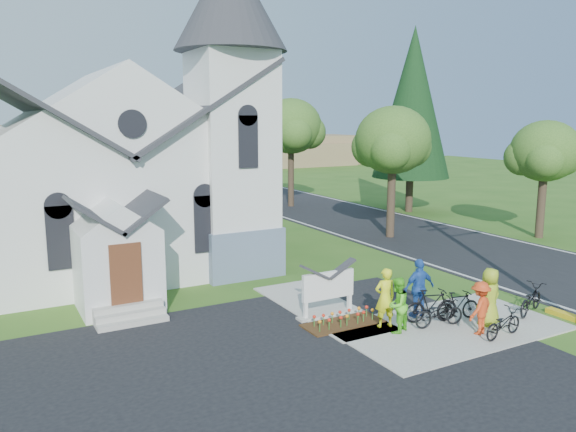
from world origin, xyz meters
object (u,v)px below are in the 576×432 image
church_sign (328,286)px  bike_4 (531,299)px  bike_0 (439,313)px  cyclist_1 (397,305)px  bike_3 (458,306)px  cyclist_0 (385,298)px  cyclist_4 (490,297)px  bike_1 (431,306)px  cyclist_3 (480,308)px  bike_2 (503,323)px  cyclist_2 (419,288)px

church_sign → bike_4: 6.69m
bike_0 → bike_4: 3.52m
cyclist_1 → bike_3: bearing=154.0°
cyclist_0 → cyclist_4: bearing=164.6°
church_sign → bike_0: church_sign is taller
cyclist_0 → cyclist_4: 3.26m
bike_1 → cyclist_4: size_ratio=0.98×
bike_0 → bike_4: (3.48, -0.57, 0.04)m
bike_4 → cyclist_4: bearing=71.5°
cyclist_0 → bike_1: (1.54, -0.38, -0.40)m
cyclist_3 → cyclist_0: bearing=-56.8°
bike_0 → bike_2: bike_0 is taller
church_sign → bike_0: bearing=-46.3°
bike_1 → cyclist_3: (0.58, -1.44, 0.27)m
church_sign → cyclist_3: church_sign is taller
bike_2 → cyclist_3: bearing=29.0°
bike_1 → bike_3: bike_1 is taller
bike_1 → bike_3: size_ratio=1.14×
cyclist_0 → cyclist_2: bearing=-162.7°
cyclist_1 → bike_2: cyclist_1 is taller
cyclist_0 → bike_1: 1.63m
bike_1 → bike_2: (0.97, -1.97, -0.11)m
cyclist_1 → bike_4: 4.99m
cyclist_0 → bike_3: size_ratio=1.19×
cyclist_3 → bike_1: bearing=-84.2°
bike_1 → cyclist_4: (1.38, -1.07, 0.37)m
church_sign → bike_1: bearing=-40.3°
bike_2 → bike_3: 1.71m
bike_1 → cyclist_4: bearing=-111.6°
bike_0 → cyclist_2: size_ratio=0.88×
bike_1 → church_sign: bearing=65.9°
bike_4 → church_sign: bearing=41.6°
bike_0 → cyclist_2: (0.04, 0.97, 0.52)m
bike_4 → cyclist_0: bearing=53.9°
bike_0 → cyclist_1: 1.51m
cyclist_2 → cyclist_3: size_ratio=1.20×
church_sign → cyclist_0: 1.98m
cyclist_0 → cyclist_3: cyclist_0 is taller
bike_0 → cyclist_1: cyclist_1 is taller
cyclist_1 → cyclist_2: cyclist_2 is taller
bike_0 → bike_1: (0.07, 0.43, 0.09)m
church_sign → bike_2: bearing=-49.7°
bike_1 → cyclist_3: bearing=-141.9°
cyclist_0 → bike_3: cyclist_0 is taller
cyclist_3 → cyclist_2: bearing=-89.2°
bike_0 → bike_2: bearing=-137.1°
bike_0 → cyclist_4: 1.65m
bike_3 → cyclist_4: bearing=-138.6°
bike_0 → cyclist_4: size_ratio=0.93×
cyclist_1 → bike_2: size_ratio=1.05×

